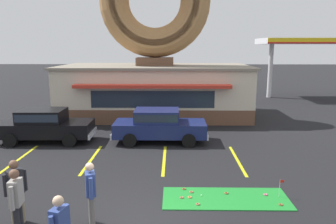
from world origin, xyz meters
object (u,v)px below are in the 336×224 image
(car_black, at_px, (45,124))
(car_navy, at_px, (159,124))
(pedestrian_hooded_kid, at_px, (91,191))
(pedestrian_beanie_man, at_px, (16,189))
(putting_flag_pin, at_px, (281,184))
(pedestrian_leather_jacket_man, at_px, (17,200))
(trash_bin, at_px, (40,115))
(golf_ball, at_px, (201,195))

(car_black, bearing_deg, car_navy, 0.68)
(car_navy, distance_m, pedestrian_hooded_kid, 7.75)
(car_navy, relative_size, pedestrian_beanie_man, 2.62)
(putting_flag_pin, height_order, pedestrian_beanie_man, pedestrian_beanie_man)
(pedestrian_leather_jacket_man, relative_size, trash_bin, 1.80)
(golf_ball, relative_size, pedestrian_leather_jacket_man, 0.02)
(car_black, height_order, pedestrian_hooded_kid, pedestrian_hooded_kid)
(pedestrian_hooded_kid, bearing_deg, golf_ball, 28.99)
(pedestrian_hooded_kid, bearing_deg, trash_bin, 117.45)
(pedestrian_hooded_kid, relative_size, trash_bin, 1.74)
(golf_ball, distance_m, car_black, 9.27)
(golf_ball, xyz_separation_m, pedestrian_hooded_kid, (-2.99, -1.65, 0.89))
(car_black, distance_m, trash_bin, 4.21)
(car_navy, bearing_deg, pedestrian_leather_jacket_man, -110.11)
(car_black, relative_size, trash_bin, 4.72)
(golf_ball, height_order, trash_bin, trash_bin)
(pedestrian_beanie_man, bearing_deg, putting_flag_pin, 12.48)
(car_black, height_order, trash_bin, car_black)
(golf_ball, relative_size, putting_flag_pin, 0.08)
(pedestrian_beanie_man, bearing_deg, golf_ball, 18.30)
(car_navy, bearing_deg, car_black, -179.32)
(car_black, xyz_separation_m, pedestrian_beanie_man, (2.18, -7.53, 0.10))
(golf_ball, bearing_deg, pedestrian_leather_jacket_man, -153.58)
(pedestrian_leather_jacket_man, bearing_deg, golf_ball, 26.42)
(car_navy, xyz_separation_m, trash_bin, (-7.31, 3.74, -0.37))
(pedestrian_hooded_kid, height_order, trash_bin, pedestrian_hooded_kid)
(car_black, distance_m, pedestrian_leather_jacket_man, 8.56)
(pedestrian_hooded_kid, xyz_separation_m, trash_bin, (-5.90, 11.35, -0.44))
(trash_bin, bearing_deg, pedestrian_hooded_kid, -62.55)
(golf_ball, relative_size, pedestrian_hooded_kid, 0.02)
(golf_ball, height_order, car_black, car_black)
(car_navy, distance_m, pedestrian_leather_jacket_man, 8.78)
(pedestrian_beanie_man, distance_m, trash_bin, 12.01)
(trash_bin, bearing_deg, car_navy, -27.09)
(pedestrian_leather_jacket_man, bearing_deg, pedestrian_beanie_man, 116.84)
(car_navy, bearing_deg, golf_ball, -75.19)
(car_black, bearing_deg, golf_ball, -39.68)
(putting_flag_pin, height_order, car_black, car_black)
(golf_ball, xyz_separation_m, car_black, (-7.11, 5.90, 0.82))
(putting_flag_pin, bearing_deg, trash_bin, 139.36)
(car_navy, height_order, car_black, same)
(car_black, distance_m, pedestrian_hooded_kid, 8.60)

